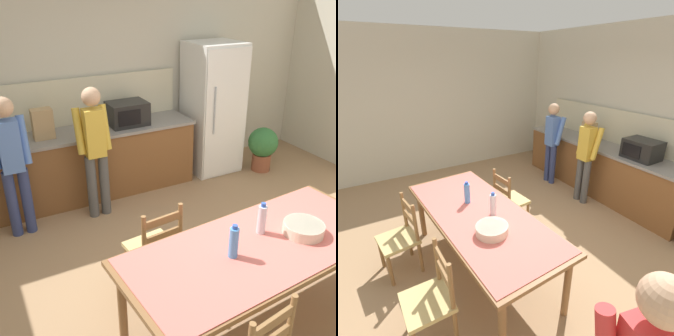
# 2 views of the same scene
# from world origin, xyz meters

# --- Properties ---
(ground_plane) EXTENTS (8.32, 8.32, 0.00)m
(ground_plane) POSITION_xyz_m (0.00, 0.00, 0.00)
(ground_plane) COLOR #9E7A56
(wall_back) EXTENTS (6.52, 0.12, 2.90)m
(wall_back) POSITION_xyz_m (0.00, 2.66, 1.45)
(wall_back) COLOR beige
(wall_back) RESTS_ON ground
(wall_left) EXTENTS (0.12, 5.20, 2.90)m
(wall_left) POSITION_xyz_m (-3.26, 0.00, 1.45)
(wall_left) COLOR beige
(wall_left) RESTS_ON ground
(kitchen_counter) EXTENTS (3.30, 0.66, 0.90)m
(kitchen_counter) POSITION_xyz_m (-0.72, 2.23, 0.45)
(kitchen_counter) COLOR brown
(kitchen_counter) RESTS_ON ground
(counter_splashback) EXTENTS (3.26, 0.03, 0.60)m
(counter_splashback) POSITION_xyz_m (-0.72, 2.54, 1.20)
(counter_splashback) COLOR beige
(counter_splashback) RESTS_ON kitchen_counter
(microwave) EXTENTS (0.50, 0.39, 0.30)m
(microwave) POSITION_xyz_m (0.07, 2.21, 1.05)
(microwave) COLOR black
(microwave) RESTS_ON kitchen_counter
(paper_bag) EXTENTS (0.24, 0.16, 0.36)m
(paper_bag) POSITION_xyz_m (-1.01, 2.20, 1.08)
(paper_bag) COLOR tan
(paper_bag) RESTS_ON kitchen_counter
(dining_table) EXTENTS (2.29, 1.09, 0.77)m
(dining_table) POSITION_xyz_m (0.02, -0.53, 0.70)
(dining_table) COLOR brown
(dining_table) RESTS_ON ground
(bottle_near_centre) EXTENTS (0.07, 0.07, 0.27)m
(bottle_near_centre) POSITION_xyz_m (-0.25, -0.55, 0.89)
(bottle_near_centre) COLOR #4C8ED6
(bottle_near_centre) RESTS_ON dining_table
(bottle_off_centre) EXTENTS (0.07, 0.07, 0.27)m
(bottle_off_centre) POSITION_xyz_m (0.13, -0.40, 0.89)
(bottle_off_centre) COLOR silver
(bottle_off_centre) RESTS_ON dining_table
(serving_bowl) EXTENTS (0.32, 0.32, 0.09)m
(serving_bowl) POSITION_xyz_m (0.42, -0.57, 0.82)
(serving_bowl) COLOR beige
(serving_bowl) RESTS_ON dining_table
(chair_side_near_left) EXTENTS (0.47, 0.46, 0.91)m
(chair_side_near_left) POSITION_xyz_m (-0.43, -1.32, 0.44)
(chair_side_near_left) COLOR olive
(chair_side_near_left) RESTS_ON ground
(chair_side_near_right) EXTENTS (0.43, 0.41, 0.91)m
(chair_side_near_right) POSITION_xyz_m (0.58, -1.25, 0.44)
(chair_side_near_right) COLOR olive
(chair_side_near_right) RESTS_ON ground
(chair_side_far_left) EXTENTS (0.46, 0.44, 0.91)m
(chair_side_far_left) POSITION_xyz_m (-0.53, 0.19, 0.44)
(chair_side_far_left) COLOR olive
(chair_side_far_left) RESTS_ON ground
(person_at_sink) EXTENTS (0.40, 0.27, 1.58)m
(person_at_sink) POSITION_xyz_m (-1.45, 1.71, 0.89)
(person_at_sink) COLOR navy
(person_at_sink) RESTS_ON ground
(person_at_counter) EXTENTS (0.40, 0.27, 1.58)m
(person_at_counter) POSITION_xyz_m (-0.55, 1.69, 0.89)
(person_at_counter) COLOR #4C4C4C
(person_at_counter) RESTS_ON ground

